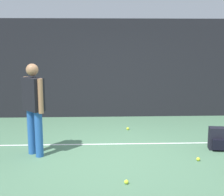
{
  "coord_description": "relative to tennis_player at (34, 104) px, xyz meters",
  "views": [
    {
      "loc": [
        -0.23,
        -5.57,
        2.09
      ],
      "look_at": [
        0.0,
        0.4,
        1.0
      ],
      "focal_mm": 50.03,
      "sensor_mm": 36.0,
      "label": 1
    }
  ],
  "objects": [
    {
      "name": "ground_plane",
      "position": [
        1.44,
        -0.02,
        -0.97
      ],
      "size": [
        12.0,
        12.0,
        0.0
      ],
      "primitive_type": "plane",
      "color": "#4C7556"
    },
    {
      "name": "back_fence",
      "position": [
        1.44,
        2.98,
        0.38
      ],
      "size": [
        10.0,
        0.1,
        2.69
      ],
      "primitive_type": "cube",
      "color": "black",
      "rests_on": "ground"
    },
    {
      "name": "court_line",
      "position": [
        1.44,
        0.56,
        -0.96
      ],
      "size": [
        9.0,
        0.05,
        0.0
      ],
      "primitive_type": "cube",
      "color": "white",
      "rests_on": "ground"
    },
    {
      "name": "tennis_player",
      "position": [
        0.0,
        0.0,
        0.0
      ],
      "size": [
        0.44,
        0.44,
        1.7
      ],
      "rotation": [
        0.0,
        0.0,
        2.37
      ],
      "color": "#2659A5",
      "rests_on": "ground"
    },
    {
      "name": "backpack",
      "position": [
        3.48,
        0.16,
        -0.76
      ],
      "size": [
        0.32,
        0.31,
        0.44
      ],
      "rotation": [
        0.0,
        0.0,
        6.15
      ],
      "color": "black",
      "rests_on": "ground"
    },
    {
      "name": "tennis_ball_near_player",
      "position": [
        2.93,
        -0.41,
        -0.93
      ],
      "size": [
        0.07,
        0.07,
        0.07
      ],
      "primitive_type": "sphere",
      "color": "#CCE033",
      "rests_on": "ground"
    },
    {
      "name": "tennis_ball_by_fence",
      "position": [
        1.58,
        -1.27,
        -0.93
      ],
      "size": [
        0.07,
        0.07,
        0.07
      ],
      "primitive_type": "sphere",
      "color": "#CCE033",
      "rests_on": "ground"
    },
    {
      "name": "tennis_ball_mid_court",
      "position": [
        1.86,
        1.59,
        -0.93
      ],
      "size": [
        0.07,
        0.07,
        0.07
      ],
      "primitive_type": "sphere",
      "color": "#CCE033",
      "rests_on": "ground"
    }
  ]
}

